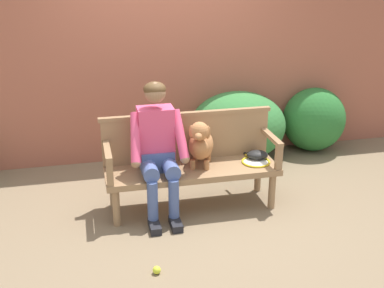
% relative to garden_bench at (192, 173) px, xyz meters
% --- Properties ---
extents(ground_plane, '(40.00, 40.00, 0.00)m').
position_rel_garden_bench_xyz_m(ground_plane, '(0.00, 0.00, -0.37)').
color(ground_plane, '#7A664C').
extents(brick_garden_fence, '(8.00, 0.30, 2.02)m').
position_rel_garden_bench_xyz_m(brick_garden_fence, '(0.00, 1.53, 0.64)').
color(brick_garden_fence, '#9E5642').
rests_on(brick_garden_fence, ground).
extents(hedge_bush_mid_left, '(0.81, 0.74, 0.82)m').
position_rel_garden_bench_xyz_m(hedge_bush_mid_left, '(1.88, 1.19, 0.03)').
color(hedge_bush_mid_left, '#286B2D').
rests_on(hedge_bush_mid_left, ground).
extents(hedge_bush_far_right, '(1.19, 1.00, 0.85)m').
position_rel_garden_bench_xyz_m(hedge_bush_far_right, '(0.83, 1.12, 0.05)').
color(hedge_bush_far_right, '#337538').
rests_on(hedge_bush_far_right, ground).
extents(garden_bench, '(1.70, 0.53, 0.43)m').
position_rel_garden_bench_xyz_m(garden_bench, '(0.00, 0.00, 0.00)').
color(garden_bench, '#93704C').
rests_on(garden_bench, ground).
extents(bench_backrest, '(1.74, 0.06, 0.50)m').
position_rel_garden_bench_xyz_m(bench_backrest, '(0.00, 0.23, 0.31)').
color(bench_backrest, '#93704C').
rests_on(bench_backrest, garden_bench).
extents(bench_armrest_left_end, '(0.06, 0.53, 0.28)m').
position_rel_garden_bench_xyz_m(bench_armrest_left_end, '(-0.81, -0.09, 0.26)').
color(bench_armrest_left_end, '#93704C').
rests_on(bench_armrest_left_end, garden_bench).
extents(bench_armrest_right_end, '(0.06, 0.53, 0.28)m').
position_rel_garden_bench_xyz_m(bench_armrest_right_end, '(0.81, -0.09, 0.26)').
color(bench_armrest_right_end, '#93704C').
rests_on(bench_armrest_right_end, garden_bench).
extents(person_seated, '(0.56, 0.66, 1.30)m').
position_rel_garden_bench_xyz_m(person_seated, '(-0.34, -0.02, 0.33)').
color(person_seated, black).
rests_on(person_seated, ground).
extents(dog_on_bench, '(0.35, 0.50, 0.50)m').
position_rel_garden_bench_xyz_m(dog_on_bench, '(0.09, 0.01, 0.31)').
color(dog_on_bench, '#AD7042').
rests_on(dog_on_bench, garden_bench).
extents(tennis_racket, '(0.34, 0.58, 0.03)m').
position_rel_garden_bench_xyz_m(tennis_racket, '(0.65, 0.01, 0.07)').
color(tennis_racket, yellow).
rests_on(tennis_racket, garden_bench).
extents(baseball_glove, '(0.26, 0.22, 0.09)m').
position_rel_garden_bench_xyz_m(baseball_glove, '(0.70, 0.07, 0.10)').
color(baseball_glove, black).
rests_on(baseball_glove, garden_bench).
extents(tennis_ball, '(0.07, 0.07, 0.07)m').
position_rel_garden_bench_xyz_m(tennis_ball, '(-0.53, -1.04, -0.34)').
color(tennis_ball, '#CCDB33').
rests_on(tennis_ball, ground).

